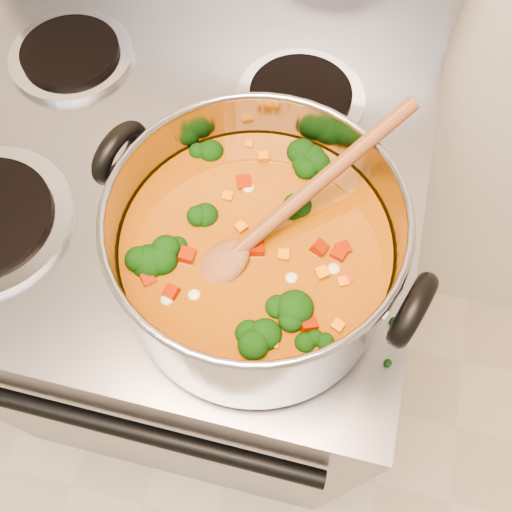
% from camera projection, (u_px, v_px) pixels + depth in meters
% --- Properties ---
extents(electric_range, '(0.74, 0.67, 1.08)m').
position_uv_depth(electric_range, '(188.00, 287.00, 1.18)').
color(electric_range, gray).
rests_on(electric_range, ground).
extents(stockpot, '(0.36, 0.30, 0.18)m').
position_uv_depth(stockpot, '(256.00, 256.00, 0.61)').
color(stockpot, '#929299').
rests_on(stockpot, electric_range).
extents(wooden_spoon, '(0.20, 0.23, 0.11)m').
position_uv_depth(wooden_spoon, '(269.00, 224.00, 0.57)').
color(wooden_spoon, brown).
rests_on(wooden_spoon, stockpot).
extents(cooktop_crumbs, '(0.21, 0.31, 0.01)m').
position_uv_depth(cooktop_crumbs, '(256.00, 358.00, 0.65)').
color(cooktop_crumbs, black).
rests_on(cooktop_crumbs, electric_range).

